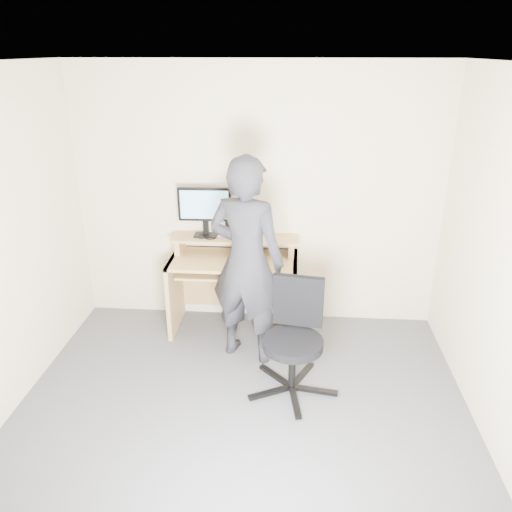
# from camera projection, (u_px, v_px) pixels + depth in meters

# --- Properties ---
(ground) EXTENTS (3.50, 3.50, 0.00)m
(ground) POSITION_uv_depth(u_px,v_px,m) (238.00, 432.00, 3.62)
(ground) COLOR #595A5F
(ground) RESTS_ON ground
(back_wall) EXTENTS (3.50, 0.02, 2.50)m
(back_wall) POSITION_uv_depth(u_px,v_px,m) (257.00, 199.00, 4.75)
(back_wall) COLOR beige
(back_wall) RESTS_ON ground
(ceiling) EXTENTS (3.50, 3.50, 0.02)m
(ceiling) POSITION_uv_depth(u_px,v_px,m) (232.00, 64.00, 2.66)
(ceiling) COLOR white
(ceiling) RESTS_ON back_wall
(desk) EXTENTS (1.20, 0.60, 0.91)m
(desk) POSITION_uv_depth(u_px,v_px,m) (235.00, 275.00, 4.83)
(desk) COLOR tan
(desk) RESTS_ON ground
(monitor) EXTENTS (0.50, 0.14, 0.48)m
(monitor) POSITION_uv_depth(u_px,v_px,m) (205.00, 207.00, 4.68)
(monitor) COLOR black
(monitor) RESTS_ON desk
(external_drive) EXTENTS (0.11, 0.15, 0.20)m
(external_drive) POSITION_uv_depth(u_px,v_px,m) (232.00, 225.00, 4.77)
(external_drive) COLOR black
(external_drive) RESTS_ON desk
(travel_mug) EXTENTS (0.10, 0.10, 0.18)m
(travel_mug) POSITION_uv_depth(u_px,v_px,m) (243.00, 228.00, 4.74)
(travel_mug) COLOR silver
(travel_mug) RESTS_ON desk
(smartphone) EXTENTS (0.09, 0.14, 0.01)m
(smartphone) POSITION_uv_depth(u_px,v_px,m) (257.00, 239.00, 4.71)
(smartphone) COLOR black
(smartphone) RESTS_ON desk
(charger) EXTENTS (0.05, 0.04, 0.03)m
(charger) POSITION_uv_depth(u_px,v_px,m) (201.00, 237.00, 4.72)
(charger) COLOR black
(charger) RESTS_ON desk
(headphones) EXTENTS (0.18, 0.18, 0.06)m
(headphones) POSITION_uv_depth(u_px,v_px,m) (214.00, 234.00, 4.82)
(headphones) COLOR silver
(headphones) RESTS_ON desk
(keyboard) EXTENTS (0.49, 0.33, 0.03)m
(keyboard) POSITION_uv_depth(u_px,v_px,m) (224.00, 270.00, 4.64)
(keyboard) COLOR black
(keyboard) RESTS_ON desk
(mouse) EXTENTS (0.11, 0.08, 0.04)m
(mouse) POSITION_uv_depth(u_px,v_px,m) (262.00, 262.00, 4.56)
(mouse) COLOR black
(mouse) RESTS_ON desk
(office_chair) EXTENTS (0.72, 0.72, 0.91)m
(office_chair) POSITION_uv_depth(u_px,v_px,m) (295.00, 334.00, 3.93)
(office_chair) COLOR black
(office_chair) RESTS_ON ground
(person) EXTENTS (0.77, 0.62, 1.82)m
(person) POSITION_uv_depth(u_px,v_px,m) (246.00, 262.00, 4.20)
(person) COLOR black
(person) RESTS_ON ground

